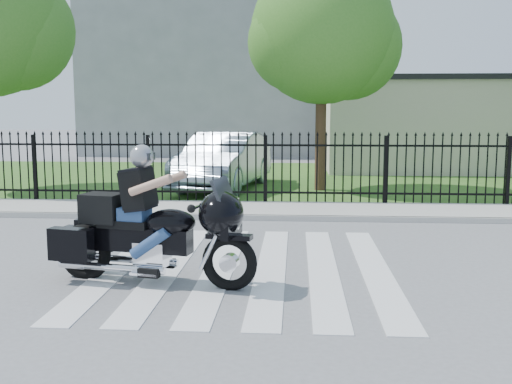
{
  "coord_description": "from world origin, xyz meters",
  "views": [
    {
      "loc": [
        0.77,
        -9.05,
        2.47
      ],
      "look_at": [
        0.07,
        1.41,
        1.0
      ],
      "focal_mm": 42.0,
      "sensor_mm": 36.0,
      "label": 1
    }
  ],
  "objects": [
    {
      "name": "sidewalk",
      "position": [
        0.0,
        5.0,
        0.06
      ],
      "size": [
        40.0,
        2.0,
        0.12
      ],
      "primitive_type": "cube",
      "color": "#ADAAA3",
      "rests_on": "ground"
    },
    {
      "name": "building_low",
      "position": [
        7.0,
        16.0,
        1.75
      ],
      "size": [
        10.0,
        6.0,
        3.5
      ],
      "primitive_type": "cube",
      "color": "beige",
      "rests_on": "ground"
    },
    {
      "name": "motorcycle_rider",
      "position": [
        -1.31,
        -0.89,
        0.82
      ],
      "size": [
        3.01,
        1.4,
        2.01
      ],
      "rotation": [
        0.0,
        0.0,
        -0.2
      ],
      "color": "black",
      "rests_on": "ground"
    },
    {
      "name": "iron_fence",
      "position": [
        0.0,
        6.0,
        0.9
      ],
      "size": [
        26.0,
        0.04,
        1.8
      ],
      "color": "black",
      "rests_on": "ground"
    },
    {
      "name": "grass_strip",
      "position": [
        0.0,
        12.0,
        0.01
      ],
      "size": [
        40.0,
        12.0,
        0.02
      ],
      "primitive_type": "cube",
      "color": "#2B5D20",
      "rests_on": "ground"
    },
    {
      "name": "building_tall",
      "position": [
        -3.0,
        26.0,
        6.0
      ],
      "size": [
        15.0,
        10.0,
        12.0
      ],
      "primitive_type": "cube",
      "color": "#93959B",
      "rests_on": "ground"
    },
    {
      "name": "tree_mid",
      "position": [
        1.5,
        9.0,
        4.67
      ],
      "size": [
        4.2,
        4.2,
        6.78
      ],
      "color": "#382316",
      "rests_on": "ground"
    },
    {
      "name": "building_low_roof",
      "position": [
        7.0,
        16.0,
        3.6
      ],
      "size": [
        10.2,
        6.2,
        0.2
      ],
      "primitive_type": "cube",
      "color": "black",
      "rests_on": "building_low"
    },
    {
      "name": "curb",
      "position": [
        0.0,
        4.0,
        0.06
      ],
      "size": [
        40.0,
        0.12,
        0.12
      ],
      "primitive_type": "cube",
      "color": "#ADAAA3",
      "rests_on": "ground"
    },
    {
      "name": "ground",
      "position": [
        0.0,
        0.0,
        0.0
      ],
      "size": [
        120.0,
        120.0,
        0.0
      ],
      "primitive_type": "plane",
      "color": "slate",
      "rests_on": "ground"
    },
    {
      "name": "parked_car",
      "position": [
        -1.44,
        9.11,
        0.88
      ],
      "size": [
        2.72,
        5.47,
        1.72
      ],
      "primitive_type": "imported",
      "rotation": [
        0.0,
        0.0,
        -0.18
      ],
      "color": "#95A8BC",
      "rests_on": "grass_strip"
    },
    {
      "name": "crosswalk",
      "position": [
        0.0,
        0.0,
        0.01
      ],
      "size": [
        5.0,
        5.5,
        0.01
      ],
      "primitive_type": null,
      "color": "silver",
      "rests_on": "ground"
    }
  ]
}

